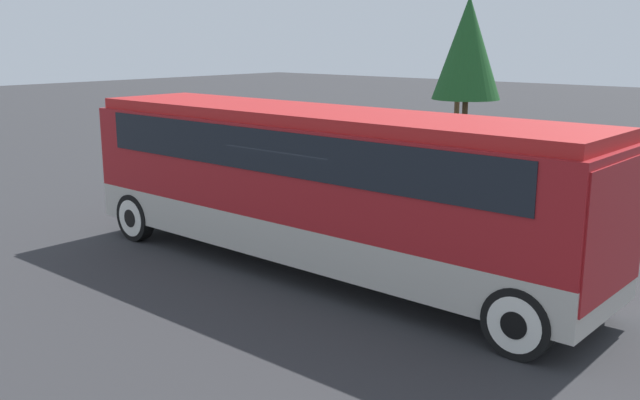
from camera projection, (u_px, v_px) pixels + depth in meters
ground_plane at (320, 270)px, 13.97m from camera, size 120.00×120.00×0.00m
tour_bus at (324, 176)px, 13.49m from camera, size 11.10×2.54×3.13m
parked_car_near at (294, 165)px, 21.55m from camera, size 4.08×1.89×1.42m
parked_car_mid at (484, 181)px, 19.09m from camera, size 4.69×1.97×1.39m
tree_left at (459, 58)px, 38.47m from camera, size 2.13×2.13×4.96m
tree_center at (468, 48)px, 34.40m from camera, size 3.33×3.33×6.48m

